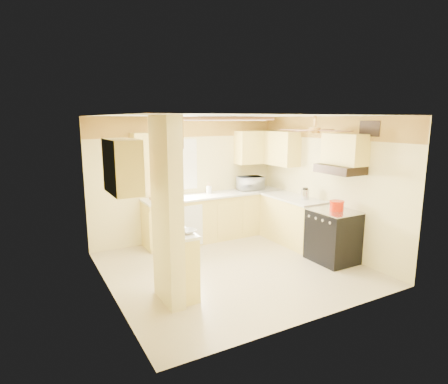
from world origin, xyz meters
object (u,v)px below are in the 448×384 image
stove (333,236)px  microwave (250,183)px  kettle (305,194)px  dutch_oven (337,206)px  bowl (188,231)px

stove → microwave: microwave is taller
stove → kettle: 1.02m
dutch_oven → kettle: size_ratio=1.10×
dutch_oven → stove: bearing=145.9°
stove → kettle: kettle is taller
bowl → microwave: bearing=42.5°
microwave → bowl: size_ratio=2.53×
stove → bowl: bearing=-178.8°
bowl → kettle: kettle is taller
bowl → kettle: bearing=17.5°
bowl → dutch_oven: 2.78m
dutch_oven → microwave: bearing=98.9°
stove → dutch_oven: dutch_oven is taller
stove → microwave: 2.28m
microwave → dutch_oven: size_ratio=2.10×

